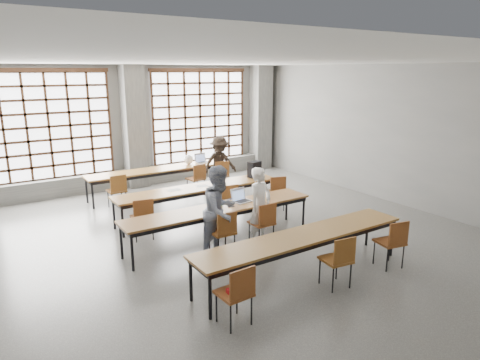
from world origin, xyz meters
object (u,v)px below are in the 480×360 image
Objects in this scene: desk_row_c at (221,210)px; student_male at (260,206)px; chair_back_left at (117,188)px; chair_front_right at (264,220)px; chair_back_right at (221,173)px; phone at (231,206)px; student_back at (220,164)px; backpack at (254,169)px; plastic_bag at (189,159)px; chair_front_left at (224,229)px; chair_mid_centre at (228,199)px; chair_near_mid at (339,257)px; chair_back_mid at (197,176)px; chair_mid_left at (143,215)px; laptop_front at (241,198)px; desk_row_a at (160,171)px; chair_mid_right at (276,189)px; desk_row_d at (303,239)px; chair_near_left at (237,290)px; desk_row_b at (199,189)px; mouse at (260,199)px; chair_near_right at (393,239)px; green_box at (216,204)px; red_pouch at (234,290)px; student_female at (220,211)px; laptop_back at (202,160)px.

student_male is at bearing -39.81° from desk_row_c.
chair_back_left is 4.17m from chair_front_right.
chair_back_left is 1.00× the size of chair_back_right.
desk_row_c is 30.77× the size of phone.
student_back is (1.95, 3.33, 0.11)m from desk_row_c.
backpack is 1.40× the size of plastic_bag.
chair_front_left is 3.22m from backpack.
chair_mid_centre is at bearing -112.22° from student_back.
chair_back_mid is at bearing 84.30° from chair_near_mid.
laptop_front is (1.80, -0.84, 0.25)m from chair_mid_left.
chair_front_right reaches higher than desk_row_a.
chair_mid_right is 2.20m from chair_front_right.
chair_near_left reaches higher than desk_row_d.
student_male reaches higher than desk_row_b.
student_male is 15.77× the size of mouse.
plastic_bag reaches higher than chair_mid_left.
chair_mid_left is 2.00m from laptop_front.
chair_front_left is 1.00× the size of chair_near_mid.
phone is at bearing 98.88° from chair_near_mid.
chair_near_right is 2.49m from student_male.
chair_front_right is 1.00× the size of chair_near_right.
chair_back_left is at bearing 107.82° from green_box.
desk_row_b is at bearing -48.98° from chair_back_left.
student_back is at bearing 77.88° from backpack.
plastic_bag is (0.89, 2.30, 0.21)m from desk_row_b.
red_pouch is at bearing -117.70° from chair_front_left.
desk_row_d is at bearing -78.19° from green_box.
student_back is 3.81m from green_box.
desk_row_b is 10.00× the size of backpack.
green_box is at bearing 122.01° from desk_row_c.
chair_mid_left and chair_mid_right have the same top height.
chair_near_left is 7.00m from plastic_bag.
phone is (-0.36, -0.21, -0.05)m from laptop_front.
chair_back_right is 3.08× the size of plastic_bag.
student_back reaches higher than green_box.
chair_back_right is 6.77× the size of phone.
desk_row_b is 40.82× the size of mouse.
chair_front_left reaches higher than phone.
student_female is 0.64m from green_box.
phone is at bearing -151.72° from chair_mid_right.
desk_row_d is at bearing -105.85° from mouse.
mouse is at bearing -106.83° from chair_back_right.
chair_near_mid reaches higher than desk_row_a.
desk_row_c is at bearing -95.19° from desk_row_a.
chair_mid_centre and chair_front_left have the same top height.
chair_mid_left is 1.00× the size of chair_mid_right.
desk_row_d is 20.00× the size of red_pouch.
desk_row_b is at bearing -119.54° from laptop_back.
red_pouch is at bearing -120.47° from chair_mid_centre.
chair_front_left is 6.77× the size of phone.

